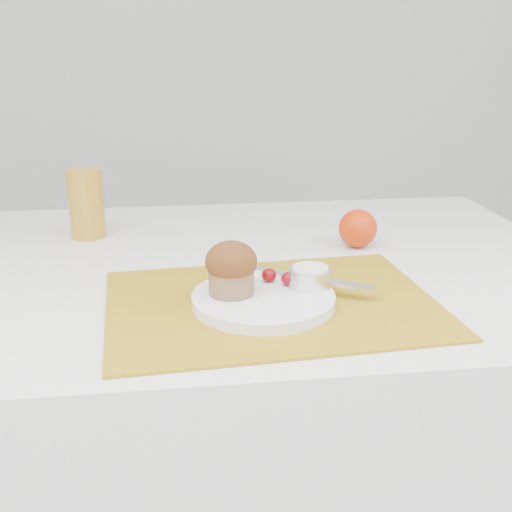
{
  "coord_description": "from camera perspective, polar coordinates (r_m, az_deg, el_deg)",
  "views": [
    {
      "loc": [
        -0.09,
        -0.97,
        1.11
      ],
      "look_at": [
        0.03,
        -0.07,
        0.8
      ],
      "focal_mm": 45.0,
      "sensor_mm": 36.0,
      "label": 1
    }
  ],
  "objects": [
    {
      "name": "ramekin",
      "position": [
        0.93,
        4.83,
        -1.92
      ],
      "size": [
        0.08,
        0.08,
        0.03
      ],
      "primitive_type": "cylinder",
      "rotation": [
        0.0,
        0.0,
        0.32
      ],
      "color": "silver",
      "rests_on": "plate"
    },
    {
      "name": "raspberry_near",
      "position": [
        0.94,
        1.16,
        -1.7
      ],
      "size": [
        0.02,
        0.02,
        0.02
      ],
      "primitive_type": "ellipsoid",
      "color": "#530204",
      "rests_on": "plate"
    },
    {
      "name": "juice_glass",
      "position": [
        1.25,
        -14.85,
        4.56
      ],
      "size": [
        0.08,
        0.08,
        0.13
      ],
      "primitive_type": "cylinder",
      "rotation": [
        0.0,
        0.0,
        0.24
      ],
      "color": "#BE8823",
      "rests_on": "table"
    },
    {
      "name": "placemat",
      "position": [
        0.92,
        1.41,
        -4.23
      ],
      "size": [
        0.49,
        0.37,
        0.0
      ],
      "primitive_type": "cube",
      "rotation": [
        0.0,
        0.0,
        0.07
      ],
      "color": "#AA8017",
      "rests_on": "table"
    },
    {
      "name": "orange",
      "position": [
        1.17,
        9.04,
        2.43
      ],
      "size": [
        0.07,
        0.07,
        0.07
      ],
      "primitive_type": "sphere",
      "color": "red",
      "rests_on": "table"
    },
    {
      "name": "plate",
      "position": [
        0.9,
        0.66,
        -3.9
      ],
      "size": [
        0.26,
        0.26,
        0.02
      ],
      "primitive_type": "cylinder",
      "rotation": [
        0.0,
        0.0,
        0.37
      ],
      "color": "white",
      "rests_on": "placemat"
    },
    {
      "name": "butter_knife",
      "position": [
        0.95,
        4.85,
        -2.04
      ],
      "size": [
        0.17,
        0.12,
        0.0
      ],
      "primitive_type": "cube",
      "rotation": [
        0.0,
        0.0,
        -0.58
      ],
      "color": "white",
      "rests_on": "plate"
    },
    {
      "name": "raspberry_far",
      "position": [
        0.93,
        2.92,
        -2.03
      ],
      "size": [
        0.02,
        0.02,
        0.02
      ],
      "primitive_type": "ellipsoid",
      "color": "#56020D",
      "rests_on": "plate"
    },
    {
      "name": "table",
      "position": [
        1.26,
        -2.14,
        -16.86
      ],
      "size": [
        1.2,
        0.8,
        0.75
      ],
      "primitive_type": "cube",
      "color": "white",
      "rests_on": "ground"
    },
    {
      "name": "cream",
      "position": [
        0.92,
        4.85,
        -1.14
      ],
      "size": [
        0.06,
        0.06,
        0.01
      ],
      "primitive_type": "cylinder",
      "rotation": [
        0.0,
        0.0,
        -0.21
      ],
      "color": "white",
      "rests_on": "ramekin"
    },
    {
      "name": "muffin",
      "position": [
        0.89,
        -2.22,
        -1.07
      ],
      "size": [
        0.07,
        0.07,
        0.08
      ],
      "color": "olive",
      "rests_on": "plate"
    }
  ]
}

